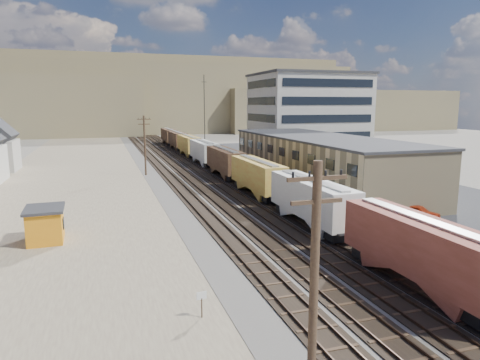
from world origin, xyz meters
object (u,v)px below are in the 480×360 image
object	(u,v)px
maintenance_shed	(45,224)
parked_car_red	(417,212)
utility_pole_north	(145,144)
freight_train	(214,155)
parked_car_blue	(294,158)
utility_pole_south	(314,293)

from	to	relation	value
maintenance_shed	parked_car_red	xyz separation A→B (m)	(35.90, -4.12, -0.79)
utility_pole_north	parked_car_red	distance (m)	44.59
freight_train	parked_car_blue	bearing A→B (deg)	19.00
parked_car_blue	utility_pole_north	bearing A→B (deg)	167.44
parked_car_blue	utility_pole_south	bearing A→B (deg)	-142.11
freight_train	parked_car_blue	world-z (taller)	freight_train
freight_train	parked_car_red	distance (m)	40.91
utility_pole_north	parked_car_blue	xyz separation A→B (m)	(31.22, 8.37, -4.56)
utility_pole_north	parked_car_blue	size ratio (longest dim) A/B	1.89
freight_train	utility_pole_south	size ratio (longest dim) A/B	11.97
maintenance_shed	parked_car_red	bearing A→B (deg)	-6.55
utility_pole_south	parked_car_red	distance (m)	33.37
utility_pole_south	utility_pole_north	world-z (taller)	same
utility_pole_north	parked_car_red	xyz separation A→B (m)	(24.02, -37.29, -4.53)
utility_pole_south	maintenance_shed	xyz separation A→B (m)	(-11.88, 26.83, -3.74)
utility_pole_south	utility_pole_north	bearing A→B (deg)	90.00
utility_pole_north	parked_car_blue	world-z (taller)	utility_pole_north
freight_train	maintenance_shed	xyz separation A→B (m)	(-24.18, -35.02, -1.24)
utility_pole_north	maintenance_shed	world-z (taller)	utility_pole_north
utility_pole_north	parked_car_blue	distance (m)	32.64
parked_car_red	parked_car_blue	distance (m)	46.22
parked_car_red	utility_pole_south	bearing A→B (deg)	-165.75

